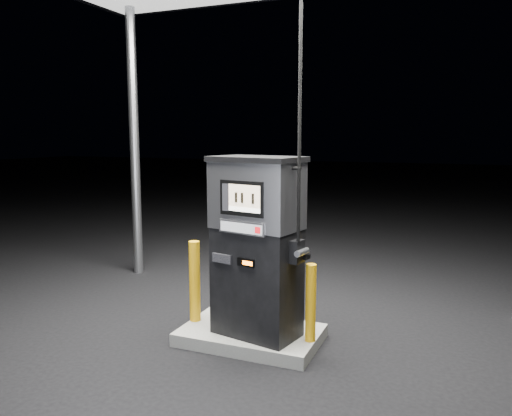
% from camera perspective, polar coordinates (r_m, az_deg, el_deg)
% --- Properties ---
extents(ground, '(80.00, 80.00, 0.00)m').
position_cam_1_polar(ground, '(6.08, -0.60, -14.97)').
color(ground, black).
rests_on(ground, ground).
extents(pump_island, '(1.60, 1.00, 0.15)m').
position_cam_1_polar(pump_island, '(6.05, -0.61, -14.32)').
color(pump_island, '#60605C').
rests_on(pump_island, ground).
extents(fuel_dispenser, '(1.17, 0.79, 4.20)m').
position_cam_1_polar(fuel_dispenser, '(5.58, 0.11, -4.25)').
color(fuel_dispenser, black).
rests_on(fuel_dispenser, pump_island).
extents(bollard_left, '(0.17, 0.17, 0.99)m').
position_cam_1_polar(bollard_left, '(6.17, -7.02, -8.31)').
color(bollard_left, '#EEA60D').
rests_on(bollard_left, pump_island).
extents(bollard_right, '(0.12, 0.12, 0.87)m').
position_cam_1_polar(bollard_right, '(5.59, 6.27, -10.73)').
color(bollard_right, '#EEA60D').
rests_on(bollard_right, pump_island).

